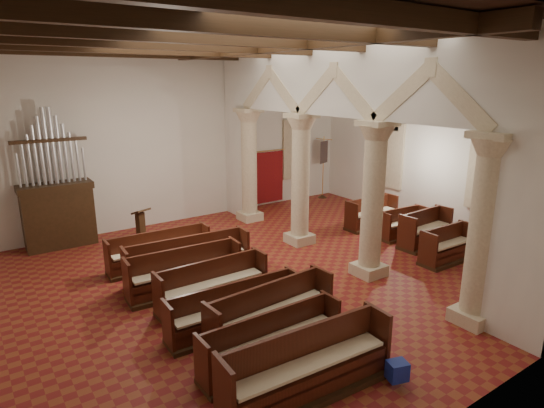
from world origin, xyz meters
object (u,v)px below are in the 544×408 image
(pipe_organ, at_px, (57,203))
(processional_banner, at_px, (323,179))
(nave_pew_0, at_px, (308,375))
(aisle_pew_0, at_px, (447,250))
(lectern, at_px, (141,230))

(pipe_organ, bearing_deg, processional_banner, -0.03)
(pipe_organ, height_order, nave_pew_0, pipe_organ)
(processional_banner, xyz_separation_m, aisle_pew_0, (-1.89, -7.62, -0.49))
(processional_banner, bearing_deg, pipe_organ, 159.91)
(lectern, distance_m, nave_pew_0, 8.48)
(lectern, height_order, aisle_pew_0, lectern)
(nave_pew_0, bearing_deg, pipe_organ, 104.17)
(processional_banner, height_order, nave_pew_0, processional_banner)
(pipe_organ, relative_size, nave_pew_0, 1.41)
(nave_pew_0, relative_size, aisle_pew_0, 1.71)
(pipe_organ, xyz_separation_m, processional_banner, (10.69, -0.01, -0.53))
(lectern, relative_size, processional_banner, 0.45)
(pipe_organ, height_order, aisle_pew_0, pipe_organ)
(pipe_organ, height_order, processional_banner, pipe_organ)
(lectern, height_order, processional_banner, processional_banner)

